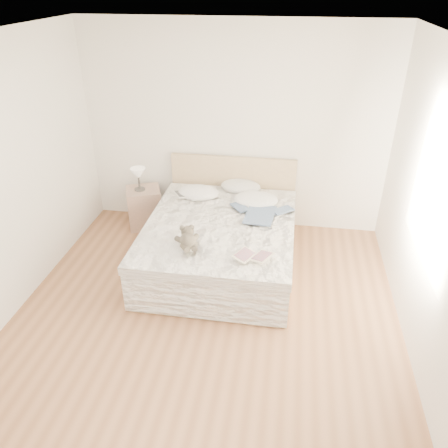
{
  "coord_description": "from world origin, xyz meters",
  "views": [
    {
      "loc": [
        0.74,
        -3.25,
        3.13
      ],
      "look_at": [
        0.06,
        1.05,
        0.62
      ],
      "focal_mm": 35.0,
      "sensor_mm": 36.0,
      "label": 1
    }
  ],
  "objects_px": {
    "nightstand": "(145,207)",
    "table_lamp": "(138,175)",
    "bed": "(221,240)",
    "childrens_book": "(253,256)",
    "photo_book": "(188,195)",
    "teddy_bear": "(188,246)"
  },
  "relations": [
    {
      "from": "table_lamp",
      "to": "teddy_bear",
      "type": "distance_m",
      "value": 1.73
    },
    {
      "from": "childrens_book",
      "to": "teddy_bear",
      "type": "bearing_deg",
      "value": -156.82
    },
    {
      "from": "bed",
      "to": "table_lamp",
      "type": "height_order",
      "value": "bed"
    },
    {
      "from": "nightstand",
      "to": "teddy_bear",
      "type": "bearing_deg",
      "value": -55.55
    },
    {
      "from": "nightstand",
      "to": "table_lamp",
      "type": "height_order",
      "value": "table_lamp"
    },
    {
      "from": "photo_book",
      "to": "teddy_bear",
      "type": "height_order",
      "value": "teddy_bear"
    },
    {
      "from": "photo_book",
      "to": "teddy_bear",
      "type": "xyz_separation_m",
      "value": [
        0.28,
        -1.21,
        0.02
      ]
    },
    {
      "from": "bed",
      "to": "table_lamp",
      "type": "relative_size",
      "value": 6.8
    },
    {
      "from": "nightstand",
      "to": "table_lamp",
      "type": "xyz_separation_m",
      "value": [
        -0.03,
        -0.02,
        0.51
      ]
    },
    {
      "from": "table_lamp",
      "to": "childrens_book",
      "type": "height_order",
      "value": "table_lamp"
    },
    {
      "from": "bed",
      "to": "childrens_book",
      "type": "xyz_separation_m",
      "value": [
        0.46,
        -0.76,
        0.32
      ]
    },
    {
      "from": "photo_book",
      "to": "nightstand",
      "type": "bearing_deg",
      "value": 127.69
    },
    {
      "from": "nightstand",
      "to": "childrens_book",
      "type": "bearing_deg",
      "value": -41.71
    },
    {
      "from": "bed",
      "to": "nightstand",
      "type": "distance_m",
      "value": 1.41
    },
    {
      "from": "childrens_book",
      "to": "photo_book",
      "type": "bearing_deg",
      "value": 155.86
    },
    {
      "from": "nightstand",
      "to": "teddy_bear",
      "type": "xyz_separation_m",
      "value": [
        0.98,
        -1.42,
        0.37
      ]
    },
    {
      "from": "photo_book",
      "to": "table_lamp",
      "type": "bearing_deg",
      "value": 129.83
    },
    {
      "from": "table_lamp",
      "to": "childrens_book",
      "type": "relative_size",
      "value": 0.89
    },
    {
      "from": "table_lamp",
      "to": "childrens_book",
      "type": "bearing_deg",
      "value": -40.78
    },
    {
      "from": "table_lamp",
      "to": "bed",
      "type": "bearing_deg",
      "value": -29.52
    },
    {
      "from": "nightstand",
      "to": "childrens_book",
      "type": "xyz_separation_m",
      "value": [
        1.67,
        -1.49,
        0.35
      ]
    },
    {
      "from": "nightstand",
      "to": "photo_book",
      "type": "height_order",
      "value": "photo_book"
    }
  ]
}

